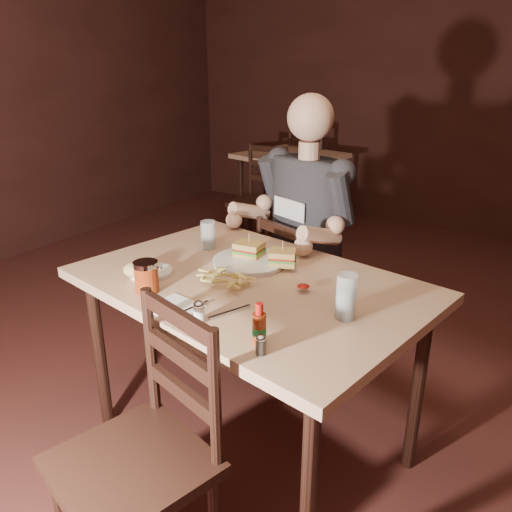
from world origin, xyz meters
The scene contains 24 objects.
room_shell centered at (0.00, 0.00, 1.40)m, with size 7.00×7.00×7.00m.
main_table centered at (-0.07, -0.08, 0.70)m, with size 1.42×1.08×0.77m.
bg_table centered at (-1.31, 2.50, 0.68)m, with size 0.95×0.95×0.77m.
chair_far centered at (-0.16, 0.57, 0.42)m, with size 0.39×0.42×0.84m, color black, non-canonical shape.
chair_near centered at (-0.04, -0.76, 0.45)m, with size 0.41×0.45×0.89m, color black, non-canonical shape.
bg_chair_far centered at (-1.31, 3.05, 0.49)m, with size 0.45×0.49×0.97m, color black, non-canonical shape.
bg_chair_near centered at (-1.31, 1.95, 0.44)m, with size 0.41×0.45×0.89m, color black, non-canonical shape.
diner centered at (-0.17, 0.52, 0.92)m, with size 0.57×0.44×0.98m, color #2E2D32, non-canonical shape.
dinner_plate centered at (-0.16, 0.05, 0.78)m, with size 0.29×0.29×0.02m, color white.
sandwich_left centered at (-0.18, 0.09, 0.83)m, with size 0.11×0.09×0.10m, color tan, non-canonical shape.
sandwich_right centered at (-0.02, 0.09, 0.83)m, with size 0.10×0.09×0.09m, color tan, non-canonical shape.
fries_pile centered at (-0.13, -0.18, 0.80)m, with size 0.23×0.17×0.04m, color gold, non-canonical shape.
ketchup_dollop centered at (0.15, -0.06, 0.79)m, with size 0.05×0.05×0.01m, color maroon.
glass_left centered at (-0.41, 0.11, 0.83)m, with size 0.07×0.07×0.12m, color silver.
glass_right centered at (0.35, -0.17, 0.84)m, with size 0.07×0.07×0.15m, color silver.
hot_sauce centered at (0.21, -0.45, 0.84)m, with size 0.04×0.04×0.13m, color maroon, non-canonical shape.
salt_shaker centered at (-0.03, -0.44, 0.80)m, with size 0.04×0.04×0.07m, color white, non-canonical shape.
pepper_shaker centered at (0.24, -0.49, 0.80)m, with size 0.03×0.03×0.06m, color #38332D, non-canonical shape.
syrup_dispenser centered at (-0.32, -0.36, 0.83)m, with size 0.09×0.09×0.11m, color maroon, non-canonical shape.
napkin centered at (-0.16, -0.41, 0.77)m, with size 0.16×0.15×0.00m, color white.
knife centered at (-0.10, -0.41, 0.78)m, with size 0.01×0.19×0.00m, color silver.
fork centered at (0.02, -0.34, 0.78)m, with size 0.01×0.16×0.00m, color silver.
side_plate centered at (-0.42, -0.24, 0.78)m, with size 0.16×0.16×0.01m, color white.
bread_roll centered at (-0.44, -0.31, 0.81)m, with size 0.09×0.07×0.05m, color tan.
Camera 1 is at (0.87, -1.52, 1.53)m, focal length 35.00 mm.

